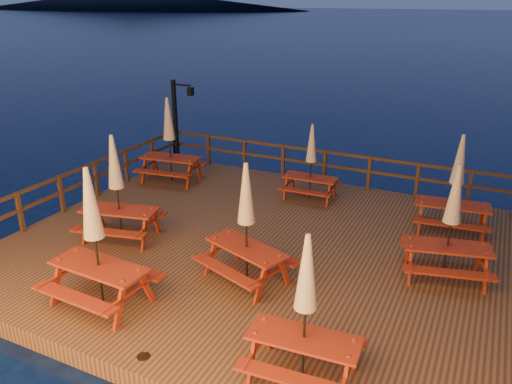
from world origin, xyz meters
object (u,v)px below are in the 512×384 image
Objects in this scene: lamp_post at (179,114)px; picnic_table_2 at (117,187)px; picnic_table_0 at (246,222)px; picnic_table_1 at (456,183)px.

lamp_post is 6.19m from picnic_table_2.
picnic_table_2 is at bearing -166.13° from picnic_table_0.
picnic_table_2 is (-3.73, 0.36, 0.02)m from picnic_table_0.
picnic_table_1 is 0.96× the size of picnic_table_2.
lamp_post is at bearing 96.91° from picnic_table_2.
picnic_table_0 is (5.84, -6.17, -0.42)m from lamp_post.
picnic_table_2 reaches higher than picnic_table_0.
picnic_table_2 is (2.12, -5.81, -0.40)m from lamp_post.
picnic_table_0 is 1.02× the size of picnic_table_1.
picnic_table_1 is at bearing -10.35° from lamp_post.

